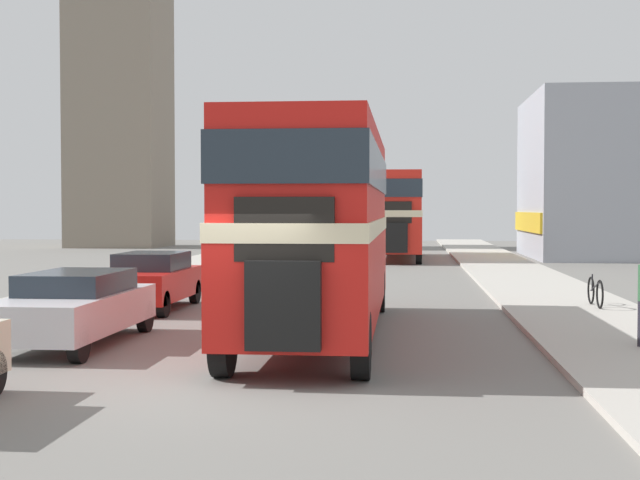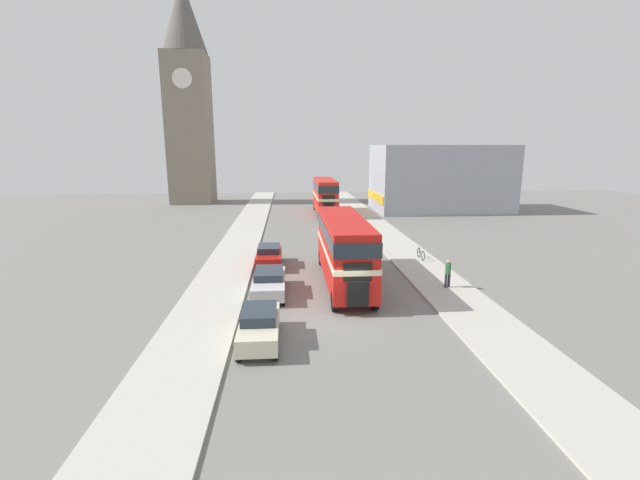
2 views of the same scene
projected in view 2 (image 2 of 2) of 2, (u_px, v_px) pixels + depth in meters
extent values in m
plane|color=slate|center=(341.00, 320.00, 20.86)|extent=(120.00, 120.00, 0.00)
cube|color=#B7B2A8|center=(475.00, 315.00, 21.34)|extent=(3.50, 120.00, 0.12)
cube|color=#B7B2A8|center=(201.00, 323.00, 20.36)|extent=(3.50, 120.00, 0.12)
cube|color=red|center=(344.00, 263.00, 26.21)|extent=(2.39, 10.58, 1.59)
cube|color=beige|center=(344.00, 248.00, 26.01)|extent=(2.42, 10.63, 0.29)
cube|color=red|center=(344.00, 232.00, 25.80)|extent=(2.34, 10.37, 1.74)
cube|color=#232D38|center=(344.00, 231.00, 25.78)|extent=(2.42, 10.47, 0.78)
cube|color=black|center=(358.00, 294.00, 20.98)|extent=(1.08, 0.20, 1.27)
cube|color=black|center=(358.00, 272.00, 20.89)|extent=(1.44, 0.12, 0.93)
cylinder|color=black|center=(334.00, 301.00, 21.94)|extent=(0.28, 1.02, 1.02)
cylinder|color=black|center=(375.00, 300.00, 22.10)|extent=(0.28, 1.02, 1.02)
cylinder|color=black|center=(321.00, 258.00, 30.56)|extent=(0.28, 1.02, 1.02)
cylinder|color=black|center=(350.00, 257.00, 30.71)|extent=(0.28, 1.02, 1.02)
cube|color=red|center=(325.00, 204.00, 53.45)|extent=(2.37, 10.10, 1.71)
cube|color=beige|center=(325.00, 196.00, 53.23)|extent=(2.40, 10.15, 0.31)
cube|color=red|center=(325.00, 187.00, 53.00)|extent=(2.32, 9.89, 1.86)
cube|color=#232D38|center=(325.00, 186.00, 52.98)|extent=(2.40, 9.99, 0.84)
cube|color=black|center=(329.00, 210.00, 48.45)|extent=(1.07, 0.20, 1.37)
cube|color=black|center=(329.00, 200.00, 48.34)|extent=(1.42, 0.12, 0.99)
cylinder|color=black|center=(319.00, 216.00, 49.42)|extent=(0.28, 1.02, 1.02)
cylinder|color=black|center=(337.00, 215.00, 49.58)|extent=(0.28, 1.02, 1.02)
cylinder|color=black|center=(315.00, 206.00, 57.57)|extent=(0.28, 1.02, 1.02)
cylinder|color=black|center=(330.00, 206.00, 57.72)|extent=(0.28, 1.02, 1.02)
cube|color=beige|center=(259.00, 328.00, 18.37)|extent=(1.66, 4.18, 0.73)
cube|color=#232D38|center=(259.00, 314.00, 18.41)|extent=(1.46, 2.17, 0.44)
cylinder|color=black|center=(238.00, 354.00, 16.78)|extent=(0.20, 0.64, 0.64)
cylinder|color=black|center=(276.00, 352.00, 16.89)|extent=(0.20, 0.64, 0.64)
cylinder|color=black|center=(246.00, 321.00, 19.99)|extent=(0.20, 0.64, 0.64)
cylinder|color=black|center=(277.00, 320.00, 20.09)|extent=(0.20, 0.64, 0.64)
cube|color=silver|center=(269.00, 283.00, 24.45)|extent=(1.81, 4.68, 0.69)
cube|color=#232D38|center=(269.00, 273.00, 24.51)|extent=(1.59, 2.44, 0.40)
cylinder|color=black|center=(252.00, 300.00, 22.61)|extent=(0.20, 0.64, 0.64)
cylinder|color=black|center=(283.00, 300.00, 22.73)|extent=(0.20, 0.64, 0.64)
cylinder|color=black|center=(257.00, 279.00, 26.30)|extent=(0.20, 0.64, 0.64)
cylinder|color=black|center=(284.00, 278.00, 26.42)|extent=(0.20, 0.64, 0.64)
cube|color=red|center=(269.00, 257.00, 30.19)|extent=(1.72, 4.08, 0.73)
cube|color=#232D38|center=(269.00, 249.00, 30.22)|extent=(1.52, 2.12, 0.44)
cylinder|color=black|center=(257.00, 268.00, 28.65)|extent=(0.20, 0.64, 0.64)
cylinder|color=black|center=(279.00, 268.00, 28.76)|extent=(0.20, 0.64, 0.64)
cylinder|color=black|center=(260.00, 256.00, 31.75)|extent=(0.20, 0.64, 0.64)
cylinder|color=black|center=(280.00, 256.00, 31.87)|extent=(0.20, 0.64, 0.64)
cylinder|color=#282833|center=(446.00, 281.00, 25.30)|extent=(0.15, 0.15, 0.81)
cylinder|color=#282833|center=(449.00, 280.00, 25.31)|extent=(0.15, 0.15, 0.81)
cylinder|color=#336B42|center=(448.00, 269.00, 25.15)|extent=(0.34, 0.34, 0.64)
sphere|color=tan|center=(449.00, 262.00, 25.06)|extent=(0.22, 0.22, 0.22)
torus|color=black|center=(423.00, 256.00, 31.29)|extent=(0.05, 0.71, 0.71)
torus|color=black|center=(419.00, 252.00, 32.31)|extent=(0.05, 0.71, 0.71)
cylinder|color=black|center=(421.00, 252.00, 31.77)|extent=(0.04, 1.06, 0.34)
cylinder|color=black|center=(419.00, 250.00, 32.12)|extent=(0.04, 0.04, 0.43)
cube|color=gray|center=(190.00, 130.00, 62.98)|extent=(5.96, 5.96, 21.34)
cone|color=#5B5651|center=(183.00, 15.00, 59.66)|extent=(6.26, 6.26, 9.93)
cylinder|color=silver|center=(182.00, 78.00, 58.58)|extent=(2.68, 0.10, 2.68)
cube|color=#999EA8|center=(440.00, 178.00, 56.40)|extent=(16.91, 10.26, 8.52)
cube|color=gold|center=(375.00, 197.00, 56.29)|extent=(0.12, 9.74, 1.02)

